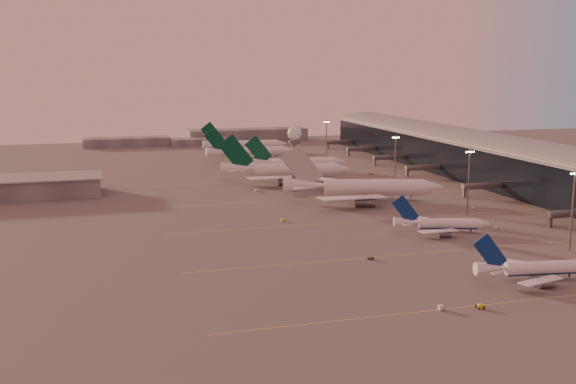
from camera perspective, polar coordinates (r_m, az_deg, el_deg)
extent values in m
plane|color=#585555|center=(195.61, 9.20, -6.19)|extent=(700.00, 700.00, 0.00)
cube|color=#E5CF50|center=(182.72, 22.62, -8.11)|extent=(180.00, 0.25, 0.02)
cube|color=#E5CF50|center=(217.91, 15.27, -4.68)|extent=(180.00, 0.25, 0.02)
cube|color=#E5CF50|center=(256.18, 10.09, -2.19)|extent=(180.00, 0.25, 0.02)
cube|color=#E5CF50|center=(296.35, 6.29, -0.34)|extent=(180.00, 0.25, 0.02)
cube|color=#E5CF50|center=(342.40, 3.14, 1.19)|extent=(180.00, 0.25, 0.02)
cube|color=black|center=(340.18, 17.95, 2.15)|extent=(36.00, 360.00, 18.00)
cylinder|color=gray|center=(339.05, 18.03, 3.66)|extent=(10.08, 360.00, 10.08)
cube|color=gray|center=(339.03, 18.03, 3.69)|extent=(40.00, 362.00, 0.80)
cylinder|color=#575A5F|center=(260.74, 23.10, -1.65)|extent=(22.00, 2.80, 2.80)
cube|color=#575A5F|center=(255.10, 21.31, -2.31)|extent=(1.20, 1.20, 4.40)
cylinder|color=#575A5F|center=(306.94, 16.34, 0.52)|extent=(22.00, 2.80, 2.80)
cube|color=#575A5F|center=(302.16, 14.71, 0.00)|extent=(1.20, 1.20, 4.40)
cylinder|color=#575A5F|center=(354.85, 11.54, 2.06)|extent=(22.00, 2.80, 2.80)
cube|color=#575A5F|center=(350.73, 10.08, 1.63)|extent=(1.20, 1.20, 4.40)
cylinder|color=#575A5F|center=(392.20, 8.73, 2.95)|extent=(22.00, 2.80, 2.80)
cube|color=#575A5F|center=(388.47, 7.37, 2.57)|extent=(1.20, 1.20, 4.40)
cylinder|color=#575A5F|center=(430.40, 6.40, 3.68)|extent=(22.00, 2.80, 2.80)
cube|color=#575A5F|center=(427.01, 5.15, 3.34)|extent=(1.20, 1.20, 4.40)
cylinder|color=#575A5F|center=(467.39, 4.54, 4.27)|extent=(22.00, 2.80, 2.80)
cube|color=#575A5F|center=(464.27, 3.38, 3.95)|extent=(1.20, 1.20, 4.40)
cube|color=slate|center=(315.95, -22.86, 0.30)|extent=(80.00, 25.00, 8.00)
cube|color=gray|center=(315.28, -22.91, 1.05)|extent=(82.00, 27.00, 0.60)
cylinder|color=#575A5F|center=(304.90, 0.56, 2.12)|extent=(2.60, 2.60, 22.00)
cylinder|color=#575A5F|center=(303.41, 0.56, 4.27)|extent=(5.20, 5.20, 1.20)
sphere|color=white|center=(303.00, 0.56, 5.01)|extent=(6.40, 6.40, 6.40)
cylinder|color=#575A5F|center=(302.66, 0.56, 5.70)|extent=(0.16, 0.16, 2.00)
cylinder|color=#575A5F|center=(223.01, 22.94, -1.50)|extent=(0.56, 0.56, 25.00)
cube|color=#575A5F|center=(220.98, 23.16, 1.54)|extent=(3.60, 0.25, 0.25)
sphere|color=#FFEABF|center=(220.10, 22.85, 1.42)|extent=(0.56, 0.56, 0.56)
sphere|color=#FFEABF|center=(220.72, 23.05, 1.43)|extent=(0.56, 0.56, 0.56)
cylinder|color=#575A5F|center=(265.59, 15.03, 0.81)|extent=(0.56, 0.56, 25.00)
cube|color=#575A5F|center=(263.88, 15.16, 3.38)|extent=(3.60, 0.25, 0.25)
sphere|color=#FFEABF|center=(263.16, 14.87, 3.29)|extent=(0.56, 0.56, 0.56)
sphere|color=#FFEABF|center=(263.68, 15.06, 3.29)|extent=(0.56, 0.56, 0.56)
sphere|color=#FFEABF|center=(264.19, 15.25, 3.30)|extent=(0.56, 0.56, 0.56)
sphere|color=#FFEABF|center=(264.71, 15.43, 3.30)|extent=(0.56, 0.56, 0.56)
cylinder|color=#575A5F|center=(311.26, 9.06, 2.45)|extent=(0.56, 0.56, 25.00)
cube|color=#575A5F|center=(309.81, 9.13, 4.64)|extent=(3.60, 0.25, 0.25)
sphere|color=#FFEABF|center=(309.22, 8.87, 4.56)|extent=(0.56, 0.56, 0.56)
sphere|color=#FFEABF|center=(309.64, 9.04, 4.57)|extent=(0.56, 0.56, 0.56)
sphere|color=#FFEABF|center=(310.06, 9.21, 4.57)|extent=(0.56, 0.56, 0.56)
sphere|color=#FFEABF|center=(310.48, 9.37, 4.57)|extent=(0.56, 0.56, 0.56)
cylinder|color=#575A5F|center=(393.33, 3.26, 4.25)|extent=(0.56, 0.56, 25.00)
cube|color=#575A5F|center=(392.18, 3.28, 6.00)|extent=(3.60, 0.25, 0.25)
sphere|color=#FFEABF|center=(391.72, 3.07, 5.93)|extent=(0.56, 0.56, 0.56)
sphere|color=#FFEABF|center=(392.05, 3.21, 5.94)|extent=(0.56, 0.56, 0.56)
sphere|color=#FFEABF|center=(392.37, 3.35, 5.94)|extent=(0.56, 0.56, 0.56)
sphere|color=#FFEABF|center=(392.70, 3.49, 5.94)|extent=(0.56, 0.56, 0.56)
cube|color=slate|center=(492.43, -13.48, 4.15)|extent=(60.00, 18.00, 6.00)
cube|color=slate|center=(513.84, -3.44, 4.86)|extent=(90.00, 20.00, 9.00)
cube|color=slate|center=(487.26, -7.53, 4.23)|extent=(40.00, 15.00, 5.00)
cylinder|color=white|center=(192.58, 20.75, -6.14)|extent=(20.81, 6.35, 3.49)
cylinder|color=navy|center=(192.80, 20.73, -6.37)|extent=(20.27, 5.32, 2.52)
cone|color=white|center=(186.04, 16.79, -6.34)|extent=(9.01, 4.67, 3.49)
cube|color=white|center=(183.20, 20.62, -7.18)|extent=(15.13, 8.29, 1.10)
cylinder|color=slate|center=(186.54, 20.97, -7.41)|extent=(4.25, 2.81, 2.27)
cube|color=slate|center=(186.25, 20.99, -7.12)|extent=(0.31, 0.27, 1.40)
cube|color=white|center=(197.76, 18.26, -5.74)|extent=(14.02, 11.52, 1.10)
cylinder|color=slate|center=(197.57, 19.15, -6.29)|extent=(4.25, 2.81, 2.27)
cube|color=slate|center=(197.30, 19.17, -6.01)|extent=(0.31, 0.27, 1.40)
cube|color=navy|center=(184.68, 16.74, -5.07)|extent=(9.54, 1.67, 10.41)
cube|color=white|center=(182.59, 17.31, -6.66)|extent=(4.24, 2.64, 0.23)
cube|color=white|center=(189.48, 16.30, -5.98)|extent=(4.12, 3.46, 0.23)
cylinder|color=black|center=(197.04, 22.71, -6.63)|extent=(0.46, 0.46, 0.92)
cylinder|color=black|center=(194.17, 19.99, -6.68)|extent=(1.07, 0.60, 1.01)
cylinder|color=black|center=(190.78, 20.55, -7.02)|extent=(1.07, 0.60, 1.01)
cylinder|color=white|center=(236.09, 13.43, -2.72)|extent=(20.38, 9.25, 3.45)
cylinder|color=navy|center=(236.26, 13.42, -2.90)|extent=(19.71, 8.21, 2.48)
cone|color=white|center=(238.95, 16.26, -2.69)|extent=(4.76, 4.45, 3.45)
cone|color=white|center=(233.35, 9.98, -2.63)|extent=(9.14, 5.79, 3.45)
cube|color=white|center=(227.13, 12.64, -3.36)|extent=(15.03, 6.11, 1.08)
cylinder|color=slate|center=(229.92, 13.13, -3.62)|extent=(4.41, 3.30, 2.24)
cube|color=slate|center=(229.68, 13.14, -3.38)|extent=(0.33, 0.30, 1.38)
cube|color=white|center=(243.33, 11.86, -2.40)|extent=(12.75, 12.78, 1.08)
cylinder|color=slate|center=(242.24, 12.50, -2.87)|extent=(4.41, 3.30, 2.24)
cube|color=slate|center=(242.02, 12.51, -2.64)|extent=(0.33, 0.30, 1.38)
cube|color=navy|center=(232.35, 9.91, -1.61)|extent=(9.14, 3.09, 10.28)
cube|color=white|center=(229.57, 10.13, -2.83)|extent=(4.10, 2.06, 0.23)
cube|color=white|center=(237.11, 9.84, -2.39)|extent=(3.87, 3.75, 0.23)
cylinder|color=black|center=(238.39, 15.21, -3.25)|extent=(0.45, 0.45, 0.91)
cylinder|color=black|center=(238.18, 12.92, -3.15)|extent=(1.09, 0.73, 1.00)
cylinder|color=black|center=(234.38, 13.11, -3.38)|extent=(1.09, 0.73, 1.00)
cylinder|color=white|center=(286.09, 7.27, 0.16)|extent=(41.80, 18.10, 6.51)
cylinder|color=white|center=(286.36, 7.26, -0.13)|extent=(40.48, 16.11, 4.69)
cone|color=white|center=(290.04, 12.16, 0.14)|extent=(9.58, 8.54, 6.51)
cone|color=white|center=(284.02, 1.34, 0.33)|extent=(18.60, 11.21, 6.51)
cube|color=white|center=(268.34, 5.53, -0.75)|extent=(30.69, 12.74, 1.93)
cylinder|color=slate|center=(273.34, 6.50, -1.13)|extent=(8.94, 6.35, 4.23)
cube|color=slate|center=(273.04, 6.51, -0.82)|extent=(0.38, 0.34, 2.60)
cube|color=white|center=(302.28, 4.98, 0.55)|extent=(26.18, 25.92, 1.93)
cylinder|color=slate|center=(299.17, 5.99, -0.09)|extent=(8.94, 6.35, 4.23)
cube|color=slate|center=(298.90, 6.00, 0.19)|extent=(0.38, 0.34, 2.60)
cube|color=#A4A6AB|center=(282.73, 1.17, 1.86)|extent=(17.41, 5.49, 19.32)
cube|color=white|center=(276.05, 1.29, 0.06)|extent=(8.45, 4.31, 0.26)
cube|color=white|center=(291.92, 1.25, 0.64)|extent=(7.99, 7.68, 0.26)
cylinder|color=black|center=(289.10, 10.37, -0.63)|extent=(0.53, 0.53, 1.05)
cylinder|color=black|center=(288.71, 6.54, -0.53)|extent=(1.26, 0.83, 1.16)
cylinder|color=black|center=(284.20, 6.63, -0.71)|extent=(1.26, 0.83, 1.16)
cylinder|color=white|center=(332.25, 0.57, 1.70)|extent=(39.90, 14.93, 6.37)
cylinder|color=white|center=(332.47, 0.57, 1.45)|extent=(38.73, 13.02, 4.58)
cone|color=white|center=(334.60, 4.60, 1.73)|extent=(8.86, 7.90, 6.37)
cone|color=white|center=(331.50, -4.27, 1.79)|extent=(17.55, 9.87, 6.37)
cube|color=white|center=(315.57, -0.99, 1.01)|extent=(29.39, 13.93, 1.88)
cylinder|color=slate|center=(320.10, -0.16, 0.68)|extent=(8.36, 5.72, 4.14)
cube|color=slate|center=(319.84, -0.16, 0.94)|extent=(0.38, 0.34, 2.55)
cube|color=white|center=(348.33, -1.20, 1.93)|extent=(26.03, 23.74, 1.88)
cylinder|color=slate|center=(345.06, -0.38, 1.41)|extent=(8.36, 5.72, 4.14)
cube|color=slate|center=(344.82, -0.38, 1.65)|extent=(0.38, 0.34, 2.55)
cube|color=#053E28|center=(330.43, -4.43, 3.09)|extent=(17.16, 4.25, 18.84)
cube|color=white|center=(323.93, -4.34, 1.61)|extent=(8.09, 4.54, 0.27)
cube|color=white|center=(339.03, -4.29, 2.01)|extent=(7.75, 7.02, 0.27)
cylinder|color=black|center=(334.19, 3.14, 1.05)|extent=(0.55, 0.55, 1.10)
cylinder|color=black|center=(335.06, 0.00, 1.10)|extent=(1.30, 0.80, 1.21)
cylinder|color=black|center=(330.31, 0.05, 0.96)|extent=(1.30, 0.80, 1.21)
cylinder|color=white|center=(362.72, 1.33, 2.34)|extent=(33.80, 9.33, 5.39)
cylinder|color=white|center=(362.90, 1.33, 2.15)|extent=(32.96, 7.75, 3.88)
cone|color=white|center=(366.82, 4.40, 2.41)|extent=(7.06, 6.12, 5.39)
cone|color=white|center=(359.13, -2.39, 2.36)|extent=(14.55, 7.02, 5.39)
cube|color=white|center=(347.77, 0.41, 1.83)|extent=(24.64, 13.99, 1.59)
cylinder|color=slate|center=(352.04, 0.98, 1.57)|extent=(6.83, 4.25, 3.50)
cube|color=slate|center=(351.84, 0.98, 1.77)|extent=(0.30, 0.26, 2.15)
cube|color=white|center=(375.21, -0.29, 2.48)|extent=(23.11, 18.46, 1.59)
cylinder|color=slate|center=(372.93, 0.40, 2.08)|extent=(6.83, 4.25, 3.50)
cube|color=slate|center=(372.74, 0.40, 2.28)|extent=(0.30, 0.26, 2.15)
cube|color=#053E28|center=(358.19, -2.51, 3.38)|extent=(14.75, 2.09, 15.94)
cube|color=white|center=(352.74, -2.31, 2.23)|extent=(6.90, 4.41, 0.23)
cube|color=white|center=(365.44, -2.55, 2.52)|extent=(6.74, 5.54, 0.23)
cylinder|color=black|center=(365.71, 3.29, 1.87)|extent=(0.46, 0.46, 0.93)
cylinder|color=black|center=(364.73, 0.85, 1.87)|extent=(1.07, 0.58, 1.02)
cylinder|color=black|center=(360.75, 0.97, 1.77)|extent=(1.07, 0.58, 1.02)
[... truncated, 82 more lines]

